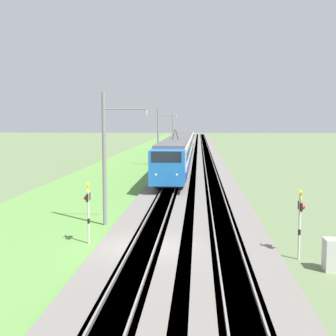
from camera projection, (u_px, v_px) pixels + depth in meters
name	position (u px, v px, depth m)	size (l,w,h in m)	color
ground_plane	(144.00, 254.00, 21.32)	(400.00, 400.00, 0.00)	#60754C
ballast_main	(182.00, 159.00, 70.93)	(240.00, 4.40, 0.30)	slate
ballast_adjacent	(208.00, 159.00, 70.68)	(240.00, 4.40, 0.30)	slate
track_main	(182.00, 159.00, 70.93)	(240.00, 1.57, 0.45)	#4C4238
track_adjacent	(208.00, 159.00, 70.68)	(240.00, 1.57, 0.45)	#4C4238
grass_verge	(146.00, 160.00, 71.31)	(240.00, 12.35, 0.12)	#5B8E42
passenger_train	(181.00, 146.00, 65.65)	(59.83, 2.92, 5.08)	blue
crossing_signal_near	(88.00, 208.00, 22.53)	(0.70, 0.23, 3.11)	beige
crossing_signal_far	(300.00, 218.00, 20.32)	(0.70, 0.23, 3.08)	beige
catenary_mast_near	(105.00, 158.00, 26.31)	(0.22, 2.56, 7.61)	slate
catenary_mast_mid	(159.00, 137.00, 60.93)	(0.22, 2.56, 7.60)	slate
catenary_mast_far	(173.00, 131.00, 95.56)	(0.22, 2.56, 7.34)	slate
equipment_cabinet	(331.00, 255.00, 18.92)	(0.76, 0.53, 1.31)	#B7B7B2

